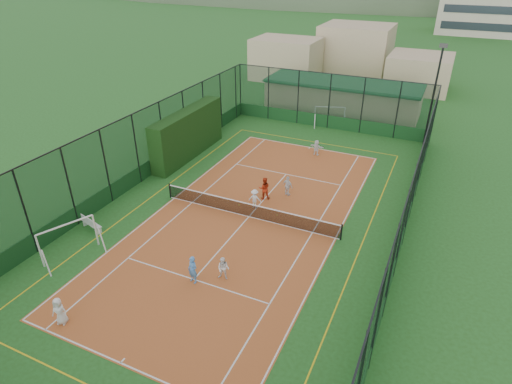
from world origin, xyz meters
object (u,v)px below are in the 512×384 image
at_px(futsal_goal_near, 69,240).
at_px(futsal_goal_far, 329,116).
at_px(child_far_right, 288,186).
at_px(child_far_back, 316,147).
at_px(child_near_left, 59,311).
at_px(child_near_right, 223,268).
at_px(child_far_left, 255,198).
at_px(coach, 264,188).
at_px(child_near_mid, 193,270).
at_px(white_bench, 91,223).
at_px(floodlight_ne, 433,97).
at_px(clubhouse, 342,97).

distance_m(futsal_goal_near, futsal_goal_far, 25.98).
bearing_deg(futsal_goal_far, child_far_right, -103.78).
xyz_separation_m(child_far_right, child_far_back, (-0.26, 7.14, -0.07)).
distance_m(child_near_left, child_near_right, 7.52).
xyz_separation_m(child_far_left, coach, (0.11, 1.27, 0.13)).
xyz_separation_m(futsal_goal_near, child_near_left, (3.27, -3.82, -0.28)).
xyz_separation_m(child_near_left, child_near_mid, (3.83, 4.71, 0.06)).
relative_size(child_near_mid, child_far_left, 1.18).
height_order(child_near_right, child_far_back, child_near_right).
distance_m(child_near_mid, child_near_right, 1.51).
relative_size(child_near_left, child_far_right, 0.98).
height_order(white_bench, child_far_left, child_far_left).
bearing_deg(child_near_left, futsal_goal_far, 65.42).
relative_size(white_bench, child_far_back, 1.26).
relative_size(futsal_goal_near, child_far_left, 2.39).
distance_m(floodlight_ne, clubhouse, 10.47).
xyz_separation_m(child_near_left, coach, (3.70, 13.72, 0.08)).
relative_size(child_near_left, child_near_mid, 0.92).
distance_m(child_far_back, coach, 8.26).
bearing_deg(child_near_right, futsal_goal_far, 83.88).
distance_m(white_bench, coach, 10.83).
bearing_deg(coach, futsal_goal_far, -116.81).
bearing_deg(clubhouse, white_bench, -106.07).
distance_m(white_bench, futsal_goal_near, 2.53).
relative_size(floodlight_ne, child_far_left, 6.51).
relative_size(floodlight_ne, child_near_left, 6.04).
xyz_separation_m(child_near_left, child_far_left, (3.59, 12.45, -0.05)).
bearing_deg(futsal_goal_near, child_far_right, -12.46).
distance_m(child_far_right, coach, 1.63).
height_order(futsal_goal_far, child_near_right, futsal_goal_far).
height_order(floodlight_ne, child_near_left, floodlight_ne).
xyz_separation_m(clubhouse, child_near_mid, (0.08, -28.54, -0.82)).
distance_m(clubhouse, child_far_left, 20.82).
height_order(white_bench, child_far_back, child_far_back).
bearing_deg(child_near_left, child_near_mid, 33.70).
bearing_deg(floodlight_ne, child_far_left, -119.62).
bearing_deg(child_near_right, futsal_goal_near, -177.69).
bearing_deg(futsal_goal_near, child_near_right, -53.92).
relative_size(clubhouse, child_far_back, 12.12).
relative_size(child_near_mid, child_far_right, 1.07).
xyz_separation_m(clubhouse, futsal_goal_far, (-0.01, -4.42, -0.67)).
bearing_deg(child_near_mid, child_far_back, 99.69).
distance_m(futsal_goal_near, child_far_left, 11.03).
bearing_deg(child_far_right, floodlight_ne, -99.41).
bearing_deg(coach, child_near_left, 48.24).
relative_size(futsal_goal_far, coach, 1.84).
distance_m(white_bench, child_near_mid, 8.02).
relative_size(white_bench, child_far_right, 1.14).
height_order(white_bench, futsal_goal_far, futsal_goal_far).
bearing_deg(futsal_goal_far, clubhouse, 71.19).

